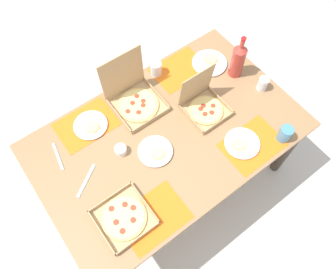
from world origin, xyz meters
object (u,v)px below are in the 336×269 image
Objects in this scene: cup_clear_right at (156,69)px; pizza_box_corner_right at (124,218)px; pizza_box_edge_far at (135,98)px; plate_near_right at (210,63)px; cup_red at (263,84)px; plate_near_left at (156,152)px; cup_clear_left at (285,134)px; plate_far_right at (91,126)px; plate_middle at (242,144)px; condiment_bowl at (121,150)px; soda_bottle at (238,60)px; pizza_box_center at (204,105)px.

pizza_box_corner_right is at bearing -135.65° from cup_clear_right.
pizza_box_edge_far reaches higher than plate_near_right.
plate_near_left is at bearing 177.60° from cup_red.
plate_near_right is 2.45× the size of cup_clear_right.
cup_red is at bearing 8.62° from pizza_box_corner_right.
cup_clear_left is (1.03, -0.17, 0.04)m from pizza_box_corner_right.
plate_far_right and plate_middle have the same top height.
condiment_bowl reaches higher than plate_near_left.
pizza_box_corner_right is at bearing -128.57° from pizza_box_edge_far.
cup_clear_left is at bearing -100.98° from soda_bottle.
condiment_bowl is at bearing -177.59° from soda_bottle.
cup_clear_left is at bearing -69.57° from cup_clear_right.
pizza_box_corner_right reaches higher than plate_near_left.
cup_clear_left is 0.92m from cup_clear_right.
cup_red is (0.39, 0.23, 0.04)m from plate_middle.
plate_middle is 0.66× the size of soda_bottle.
plate_near_left is 0.77m from cup_clear_left.
plate_middle is 2.24× the size of cup_red.
plate_far_right is at bearing 158.27° from cup_red.
cup_red is at bearing -69.12° from plate_near_right.
pizza_box_edge_far reaches higher than soda_bottle.
pizza_box_edge_far is 1.03× the size of soda_bottle.
cup_clear_left is at bearing -114.99° from cup_red.
plate_near_right is at bearing 117.02° from soda_bottle.
pizza_box_center is 0.42m from cup_clear_right.
cup_red is (0.83, -0.03, 0.04)m from plate_near_left.
pizza_box_edge_far is 0.32m from plate_far_right.
pizza_box_edge_far is at bearing -3.15° from plate_far_right.
cup_clear_right reaches higher than plate_near_right.
cup_clear_left is 0.97m from condiment_bowl.
pizza_box_corner_right is 1.19m from plate_near_right.
plate_near_left is 0.64× the size of soda_bottle.
cup_clear_left is (0.57, -0.75, 0.00)m from pizza_box_edge_far.
cup_clear_left reaches higher than cup_red.
condiment_bowl is (-0.58, 0.06, -0.02)m from pizza_box_center.
plate_near_right is (0.59, -0.04, -0.04)m from pizza_box_edge_far.
cup_red is at bearing -46.89° from cup_clear_right.
plate_far_right is 2.94× the size of condiment_bowl.
cup_red reaches higher than plate_near_left.
plate_near_left is at bearing 150.40° from cup_clear_left.
pizza_box_edge_far is at bearing 137.31° from pizza_box_center.
plate_far_right is at bearing 139.27° from cup_clear_left.
pizza_box_center is 3.00× the size of cup_red.
cup_red is (1.19, 0.18, 0.04)m from pizza_box_corner_right.
plate_far_right is 0.98× the size of plate_middle.
cup_clear_right is at bearing 24.76° from pizza_box_edge_far.
condiment_bowl is at bearing 148.65° from cup_clear_left.
pizza_box_edge_far is at bearing -155.24° from cup_clear_right.
pizza_box_center is 0.38m from plate_near_right.
condiment_bowl is at bearing -166.66° from plate_near_right.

